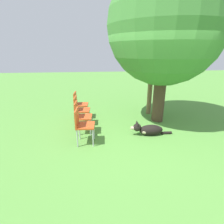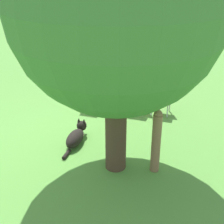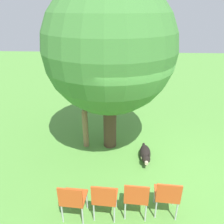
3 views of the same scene
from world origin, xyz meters
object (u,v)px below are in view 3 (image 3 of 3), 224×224
fence_post (85,128)px  red_chair_2 (105,197)px  oak_tree (110,49)px  dog (145,154)px  red_chair_1 (136,196)px  red_chair_0 (167,195)px  red_chair_3 (73,199)px

fence_post → red_chair_2: bearing=-162.7°
oak_tree → dog: size_ratio=3.88×
oak_tree → red_chair_2: size_ratio=5.05×
red_chair_1 → oak_tree: bearing=18.6°
red_chair_1 → red_chair_0: bearing=-80.2°
red_chair_0 → red_chair_2: (-0.12, 1.15, 0.00)m
dog → red_chair_1: red_chair_1 is taller
oak_tree → red_chair_2: 3.29m
dog → red_chair_3: size_ratio=1.30×
red_chair_2 → dog: bearing=-22.9°
oak_tree → fence_post: size_ratio=3.72×
oak_tree → fence_post: bearing=95.9°
oak_tree → red_chair_3: oak_tree is taller
red_chair_1 → red_chair_3: bearing=99.8°
red_chair_2 → oak_tree: bearing=5.0°
oak_tree → red_chair_1: (-2.37, -0.63, -2.22)m
dog → fence_post: bearing=-106.3°
dog → fence_post: (0.53, 1.65, 0.44)m
fence_post → red_chair_3: 2.42m
red_chair_2 → red_chair_1: bearing=-80.2°
red_chair_0 → red_chair_2: size_ratio=1.00×
red_chair_1 → red_chair_2: bearing=99.8°
dog → red_chair_1: bearing=-9.4°
fence_post → red_chair_0: 2.93m
fence_post → red_chair_1: (-2.30, -1.31, -0.08)m
red_chair_2 → red_chair_3: size_ratio=1.00×
red_chair_0 → red_chair_1: same height
dog → red_chair_0: bearing=9.4°
oak_tree → red_chair_2: oak_tree is taller
red_chair_0 → red_chair_3: same height
red_chair_0 → red_chair_3: size_ratio=1.00×
fence_post → red_chair_1: fence_post is taller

